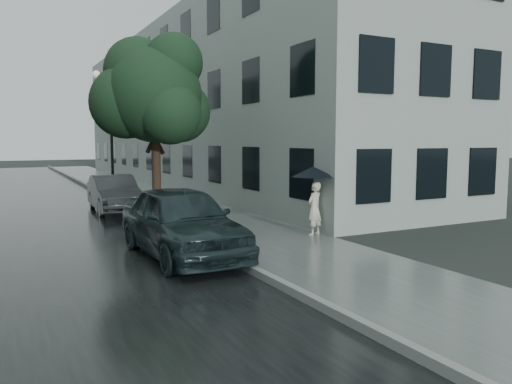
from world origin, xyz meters
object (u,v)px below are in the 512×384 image
pedestrian (314,209)px  street_tree (154,94)px  lamp_post (108,127)px  car_far (114,194)px  car_near (182,221)px

pedestrian → street_tree: 6.40m
lamp_post → car_far: bearing=-95.0°
street_tree → car_near: size_ratio=1.29×
street_tree → car_near: (-0.92, -5.20, -3.24)m
street_tree → lamp_post: bearing=91.9°
pedestrian → car_far: pedestrian is taller
lamp_post → car_far: size_ratio=1.38×
pedestrian → lamp_post: (-3.30, 10.92, 2.40)m
lamp_post → car_near: (-0.71, -11.59, -2.34)m
pedestrian → car_near: size_ratio=0.32×
street_tree → lamp_post: 6.46m
street_tree → lamp_post: street_tree is taller
pedestrian → car_far: size_ratio=0.37×
street_tree → car_near: 6.20m
street_tree → car_near: street_tree is taller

